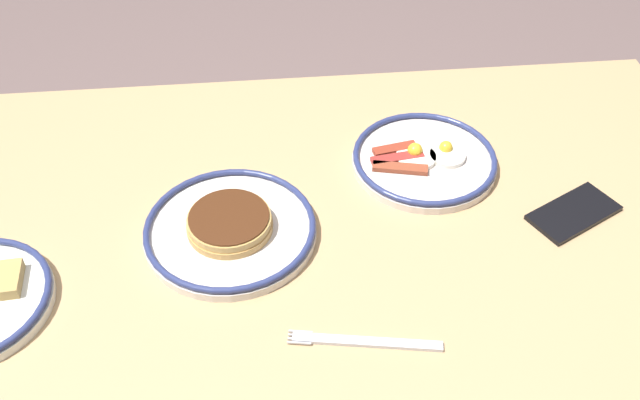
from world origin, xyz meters
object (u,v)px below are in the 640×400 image
plate_near_main (230,228)px  plate_center_pancakes (424,159)px  fork_near (364,342)px  cell_phone (574,213)px

plate_near_main → plate_center_pancakes: (-0.33, -0.13, -0.00)m
fork_near → plate_near_main: bearing=-51.3°
plate_near_main → cell_phone: size_ratio=1.82×
plate_center_pancakes → cell_phone: 0.25m
cell_phone → fork_near: (0.36, 0.21, -0.00)m
plate_center_pancakes → cell_phone: plate_center_pancakes is taller
cell_phone → fork_near: cell_phone is taller
plate_near_main → plate_center_pancakes: 0.35m
plate_center_pancakes → cell_phone: size_ratio=1.69×
cell_phone → fork_near: 0.42m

